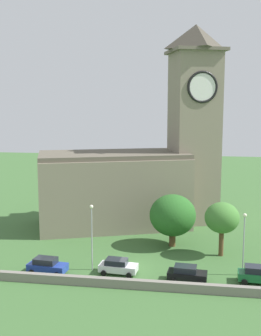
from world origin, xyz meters
The scene contains 11 objects.
ground_plane centered at (0.00, 15.00, 0.00)m, with size 200.00×200.00×0.00m, color #3D6633.
church centered at (-1.34, 19.04, 9.40)m, with size 30.92×19.20×32.08m.
quay_barrier centered at (0.00, -5.91, 0.50)m, with size 49.64×0.70×1.00m, color gray.
car_blue centered at (-9.35, -3.42, 0.94)m, with size 4.70×2.59×1.87m.
car_white centered at (-1.20, -2.17, 0.88)m, with size 4.52×2.55×1.74m.
car_black centered at (6.76, -3.21, 0.90)m, with size 4.46×2.54×1.79m.
car_green centered at (14.43, -2.46, 0.97)m, with size 4.38×2.42×1.93m.
streetlamp_west_mid centered at (-4.42, -1.56, 5.20)m, with size 0.44×0.44×7.92m.
streetlamp_central centered at (13.08, -0.45, 4.86)m, with size 0.44×0.44×7.32m.
tree_riverside_east centered at (4.52, 8.46, 4.39)m, with size 6.38×6.38×7.28m.
tree_by_tower centered at (10.99, 5.64, 5.03)m, with size 4.44×4.44×7.08m.
Camera 1 is at (7.32, -47.86, 19.41)m, focal length 44.88 mm.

